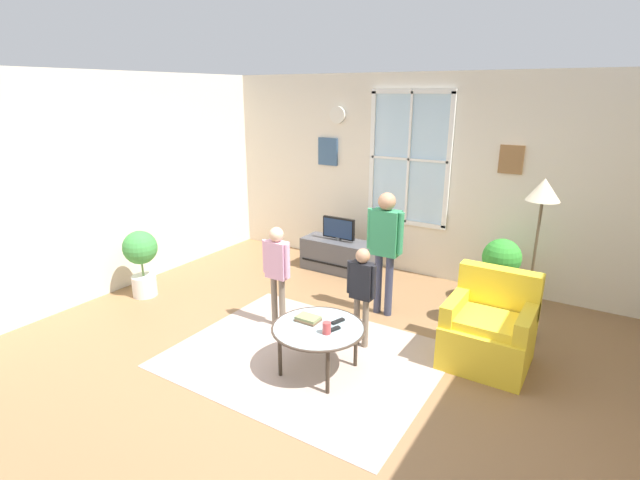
% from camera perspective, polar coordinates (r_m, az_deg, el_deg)
% --- Properties ---
extents(ground_plane, '(6.59, 6.12, 0.02)m').
position_cam_1_polar(ground_plane, '(4.74, -2.14, -14.29)').
color(ground_plane, olive).
extents(back_wall, '(5.99, 0.17, 2.72)m').
position_cam_1_polar(back_wall, '(6.64, 11.62, 7.47)').
color(back_wall, beige).
rests_on(back_wall, ground_plane).
extents(side_wall_left, '(0.12, 5.52, 2.72)m').
position_cam_1_polar(side_wall_left, '(6.39, -25.68, 5.62)').
color(side_wall_left, beige).
rests_on(side_wall_left, ground_plane).
extents(area_rug, '(2.49, 1.99, 0.01)m').
position_cam_1_polar(area_rug, '(4.79, -1.74, -13.76)').
color(area_rug, tan).
rests_on(area_rug, ground_plane).
extents(tv_stand, '(1.06, 0.43, 0.46)m').
position_cam_1_polar(tv_stand, '(6.81, 2.21, -1.88)').
color(tv_stand, '#4C4C51').
rests_on(tv_stand, ground_plane).
extents(television, '(0.49, 0.08, 0.33)m').
position_cam_1_polar(television, '(6.68, 2.24, 1.39)').
color(television, '#4C4C4C').
rests_on(television, tv_stand).
extents(armchair, '(0.76, 0.74, 0.87)m').
position_cam_1_polar(armchair, '(4.83, 19.63, -10.19)').
color(armchair, yellow).
rests_on(armchair, ground_plane).
extents(coffee_table, '(0.86, 0.86, 0.45)m').
position_cam_1_polar(coffee_table, '(4.36, -0.19, -10.69)').
color(coffee_table, '#99B2B7').
rests_on(coffee_table, ground_plane).
extents(book_stack, '(0.21, 0.16, 0.05)m').
position_cam_1_polar(book_stack, '(4.45, -1.45, -9.42)').
color(book_stack, brown).
rests_on(book_stack, coffee_table).
extents(cup, '(0.07, 0.07, 0.11)m').
position_cam_1_polar(cup, '(4.22, 0.80, -10.51)').
color(cup, '#BF3F3F').
rests_on(cup, coffee_table).
extents(remote_near_books, '(0.09, 0.15, 0.02)m').
position_cam_1_polar(remote_near_books, '(4.29, 1.60, -10.67)').
color(remote_near_books, black).
rests_on(remote_near_books, coffee_table).
extents(remote_near_cup, '(0.08, 0.15, 0.02)m').
position_cam_1_polar(remote_near_cup, '(4.43, 2.16, -9.72)').
color(remote_near_cup, black).
rests_on(remote_near_cup, coffee_table).
extents(person_pink_shirt, '(0.34, 0.15, 1.13)m').
position_cam_1_polar(person_pink_shirt, '(5.08, -5.17, -3.07)').
color(person_pink_shirt, '#726656').
rests_on(person_pink_shirt, ground_plane).
extents(person_green_shirt, '(0.43, 0.20, 1.44)m').
position_cam_1_polar(person_green_shirt, '(5.33, 7.84, 0.02)').
color(person_green_shirt, '#333851').
rests_on(person_green_shirt, ground_plane).
extents(person_black_shirt, '(0.31, 0.14, 1.04)m').
position_cam_1_polar(person_black_shirt, '(4.70, 5.06, -5.56)').
color(person_black_shirt, '#726656').
rests_on(person_black_shirt, ground_plane).
extents(potted_plant_by_window, '(0.45, 0.45, 0.82)m').
position_cam_1_polar(potted_plant_by_window, '(6.06, 20.93, -2.47)').
color(potted_plant_by_window, silver).
rests_on(potted_plant_by_window, ground_plane).
extents(potted_plant_corner, '(0.42, 0.42, 0.85)m').
position_cam_1_polar(potted_plant_corner, '(6.29, -20.68, -1.92)').
color(potted_plant_corner, silver).
rests_on(potted_plant_corner, ground_plane).
extents(floor_lamp, '(0.32, 0.32, 1.69)m').
position_cam_1_polar(floor_lamp, '(5.10, 25.06, 3.68)').
color(floor_lamp, black).
rests_on(floor_lamp, ground_plane).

